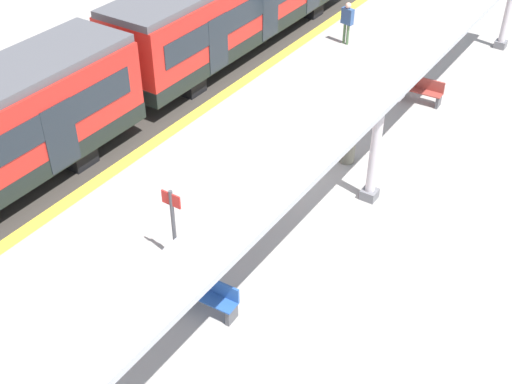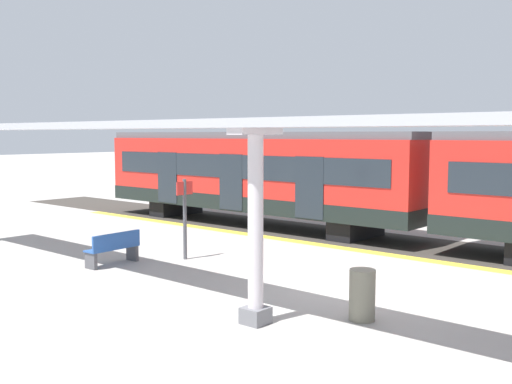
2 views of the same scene
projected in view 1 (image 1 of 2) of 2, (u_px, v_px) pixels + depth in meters
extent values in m
plane|color=#9F9A94|center=(270.00, 160.00, 20.70)|extent=(176.00, 176.00, 0.00)
cube|color=yellow|center=(178.00, 126.00, 22.32)|extent=(0.46, 31.12, 0.01)
cube|color=#38332D|center=(137.00, 111.00, 23.13)|extent=(3.20, 43.12, 0.01)
cube|color=#1E262D|center=(61.00, 137.00, 18.61)|extent=(0.04, 1.10, 2.00)
cube|color=black|center=(62.00, 148.00, 20.65)|extent=(2.21, 0.90, 0.64)
cube|color=red|center=(243.00, 0.00, 26.34)|extent=(2.60, 13.77, 2.60)
cube|color=black|center=(243.00, 25.00, 26.95)|extent=(2.63, 13.79, 0.55)
cube|color=#1E262D|center=(218.00, 44.00, 23.61)|extent=(0.04, 1.10, 2.00)
cube|color=#1E262D|center=(270.00, 13.00, 25.90)|extent=(0.04, 1.10, 2.00)
cube|color=black|center=(298.00, 5.00, 30.25)|extent=(2.21, 0.90, 0.64)
cube|color=black|center=(175.00, 79.00, 24.36)|extent=(2.21, 0.90, 0.64)
cube|color=slate|center=(369.00, 194.00, 19.02)|extent=(0.44, 0.44, 0.30)
cylinder|color=silver|center=(376.00, 144.00, 18.01)|extent=(0.28, 0.28, 3.10)
cube|color=silver|center=(382.00, 91.00, 17.05)|extent=(1.10, 0.36, 0.12)
cube|color=slate|center=(501.00, 44.00, 27.25)|extent=(0.44, 0.44, 0.30)
cylinder|color=silver|center=(510.00, 4.00, 26.23)|extent=(0.28, 0.28, 3.10)
cube|color=#A8AAB2|center=(385.00, 85.00, 17.04)|extent=(1.20, 25.20, 0.16)
cube|color=#27529F|center=(207.00, 296.00, 15.38)|extent=(1.52, 0.51, 0.04)
cube|color=#27529F|center=(211.00, 284.00, 15.38)|extent=(1.50, 0.13, 0.40)
cube|color=#4C4C51|center=(232.00, 314.00, 15.24)|extent=(0.12, 0.40, 0.42)
cube|color=#4C4C51|center=(184.00, 293.00, 15.79)|extent=(0.12, 0.40, 0.42)
cube|color=#953931|center=(421.00, 91.00, 23.40)|extent=(1.52, 0.50, 0.04)
cube|color=#953931|center=(424.00, 83.00, 23.40)|extent=(1.50, 0.12, 0.40)
cube|color=#4C4C51|center=(438.00, 101.00, 23.26)|extent=(0.12, 0.40, 0.42)
cube|color=#4C4C51|center=(402.00, 92.00, 23.82)|extent=(0.12, 0.40, 0.42)
cylinder|color=#6E6B5C|center=(347.00, 148.00, 20.36)|extent=(0.48, 0.48, 0.95)
cylinder|color=#4C4C51|center=(174.00, 227.00, 16.37)|extent=(0.10, 0.10, 2.20)
cube|color=red|center=(171.00, 199.00, 15.86)|extent=(0.56, 0.04, 0.36)
cylinder|color=#4B6A42|center=(348.00, 34.00, 27.34)|extent=(0.11, 0.11, 0.87)
cylinder|color=#4B6A42|center=(344.00, 33.00, 27.44)|extent=(0.11, 0.11, 0.87)
cube|color=#34558B|center=(348.00, 16.00, 26.93)|extent=(0.54, 0.32, 0.65)
sphere|color=beige|center=(348.00, 5.00, 26.66)|extent=(0.24, 0.24, 0.24)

